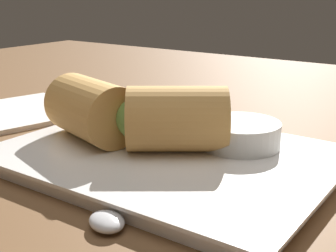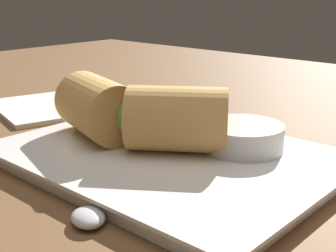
{
  "view_description": "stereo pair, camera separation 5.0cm",
  "coord_description": "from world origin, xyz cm",
  "px_view_note": "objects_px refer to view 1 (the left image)",
  "views": [
    {
      "loc": [
        20.54,
        -33.5,
        18.55
      ],
      "look_at": [
        -3.38,
        0.69,
        5.96
      ],
      "focal_mm": 50.0,
      "sensor_mm": 36.0,
      "label": 1
    },
    {
      "loc": [
        24.46,
        -30.39,
        18.55
      ],
      "look_at": [
        -3.38,
        0.69,
        5.96
      ],
      "focal_mm": 50.0,
      "sensor_mm": 36.0,
      "label": 2
    }
  ],
  "objects_px": {
    "dipping_bowl_near": "(159,118)",
    "serving_plate": "(168,158)",
    "dipping_bowl_far": "(240,133)",
    "napkin": "(25,111)",
    "spoon": "(129,243)"
  },
  "relations": [
    {
      "from": "serving_plate",
      "to": "spoon",
      "type": "bearing_deg",
      "value": -64.8
    },
    {
      "from": "serving_plate",
      "to": "dipping_bowl_far",
      "type": "height_order",
      "value": "dipping_bowl_far"
    },
    {
      "from": "serving_plate",
      "to": "napkin",
      "type": "xyz_separation_m",
      "value": [
        -0.27,
        0.05,
        -0.0
      ]
    },
    {
      "from": "dipping_bowl_far",
      "to": "napkin",
      "type": "xyz_separation_m",
      "value": [
        -0.32,
        -0.01,
        -0.03
      ]
    },
    {
      "from": "dipping_bowl_far",
      "to": "napkin",
      "type": "height_order",
      "value": "dipping_bowl_far"
    },
    {
      "from": "dipping_bowl_near",
      "to": "spoon",
      "type": "xyz_separation_m",
      "value": [
        0.11,
        -0.19,
        -0.02
      ]
    },
    {
      "from": "spoon",
      "to": "napkin",
      "type": "xyz_separation_m",
      "value": [
        -0.33,
        0.18,
        -0.0
      ]
    },
    {
      "from": "serving_plate",
      "to": "dipping_bowl_near",
      "type": "distance_m",
      "value": 0.07
    },
    {
      "from": "dipping_bowl_near",
      "to": "napkin",
      "type": "distance_m",
      "value": 0.22
    },
    {
      "from": "spoon",
      "to": "dipping_bowl_far",
      "type": "bearing_deg",
      "value": 94.4
    },
    {
      "from": "spoon",
      "to": "serving_plate",
      "type": "bearing_deg",
      "value": 115.2
    },
    {
      "from": "dipping_bowl_near",
      "to": "serving_plate",
      "type": "bearing_deg",
      "value": -46.85
    },
    {
      "from": "spoon",
      "to": "napkin",
      "type": "distance_m",
      "value": 0.38
    },
    {
      "from": "dipping_bowl_near",
      "to": "napkin",
      "type": "height_order",
      "value": "dipping_bowl_near"
    },
    {
      "from": "napkin",
      "to": "dipping_bowl_far",
      "type": "bearing_deg",
      "value": 1.02
    }
  ]
}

